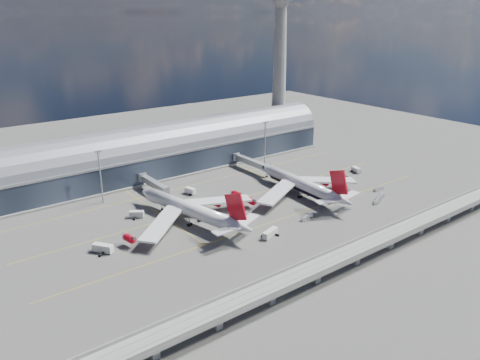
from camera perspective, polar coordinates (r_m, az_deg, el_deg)
ground at (r=209.72m, az=2.24°, el=-4.19°), size 500.00×500.00×0.00m
taxi_lines at (r=225.82m, az=-1.32°, el=-2.38°), size 200.00×80.12×0.01m
terminal at (r=266.98m, az=-8.42°, el=3.51°), size 200.00×30.00×28.00m
control_tower at (r=311.89m, az=4.85°, el=13.53°), size 19.00×19.00×103.00m
guideway at (r=172.92m, az=14.02°, el=-8.36°), size 220.00×8.50×7.20m
floodlight_mast_left at (r=226.65m, az=-16.65°, el=0.53°), size 3.00×0.70×25.70m
floodlight_mast_right at (r=275.39m, az=3.07°, el=4.69°), size 3.00×0.70×25.70m
airliner_left at (r=200.20m, az=-5.88°, el=-3.64°), size 64.36×67.77×20.76m
airliner_right at (r=230.94m, az=7.61°, el=-0.61°), size 62.55×65.38×20.74m
jet_bridge_left at (r=236.90m, az=-10.68°, el=-0.31°), size 4.40×28.00×7.25m
jet_bridge_right at (r=266.04m, az=1.17°, el=2.28°), size 4.40×32.00×7.25m
service_truck_0 at (r=184.52m, az=-16.38°, el=-7.98°), size 6.66×7.98×3.28m
service_truck_1 at (r=198.44m, az=-1.11°, el=-5.19°), size 5.00×2.96×2.73m
service_truck_2 at (r=189.05m, az=3.69°, el=-6.50°), size 8.66×4.81×3.02m
service_truck_3 at (r=271.33m, az=13.96°, el=1.21°), size 3.76×6.45×2.93m
service_truck_4 at (r=233.14m, az=-6.07°, el=-1.33°), size 3.94×6.04×3.23m
service_truck_5 at (r=210.65m, az=-12.49°, el=-4.11°), size 6.44×5.52×3.00m
cargo_train_0 at (r=206.48m, az=8.16°, el=-4.51°), size 7.88×3.65×1.73m
cargo_train_1 at (r=233.62m, az=16.55°, el=-2.22°), size 12.99×6.61×1.77m
cargo_train_2 at (r=247.29m, az=16.55°, el=-1.01°), size 7.36×2.06×1.63m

